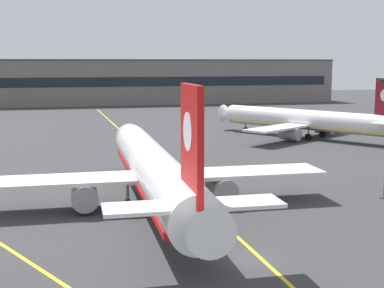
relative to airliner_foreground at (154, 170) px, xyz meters
The scene contains 6 objects.
ground_plane 15.33m from the airliner_foreground, 74.58° to the right, with size 400.00×400.00×0.00m, color #353538.
taxiway_centreline 16.43m from the airliner_foreground, 75.68° to the left, with size 0.30×180.00×0.01m, color yellow.
taxiway_lead_in_stripe 16.31m from the airliner_foreground, 128.91° to the right, with size 0.30×60.00×0.01m, color yellow.
airliner_foreground is the anchor object (origin of this frame).
airliner_background 50.73m from the airliner_foreground, 49.35° to the left, with size 26.57×32.83×10.53m.
terminal_building 123.12m from the airliner_foreground, 85.96° to the left, with size 140.16×12.40×13.81m.
Camera 1 is at (-11.95, -33.25, 12.97)m, focal length 51.34 mm.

